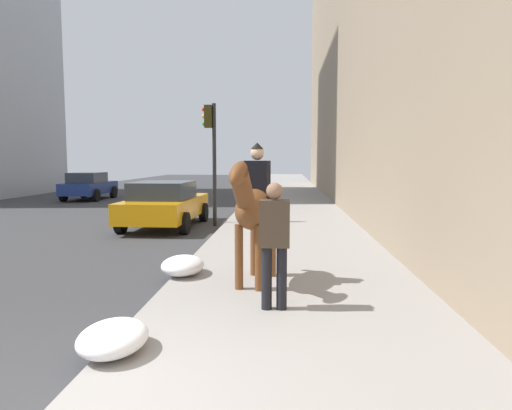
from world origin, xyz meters
name	(u,v)px	position (x,y,z in m)	size (l,w,h in m)	color
mounted_horse_near	(255,206)	(4.03, -1.45, 1.37)	(2.14, 0.84, 2.27)	brown
pedestrian_greeting	(274,237)	(2.76, -1.78, 1.10)	(0.26, 0.40, 1.70)	black
car_near_lane	(165,204)	(10.84, 1.82, 0.75)	(4.45, 2.15, 1.44)	orange
car_mid_lane	(89,186)	(20.41, 8.40, 0.74)	(3.83, 1.91, 1.44)	navy
traffic_light_near_curb	(211,145)	(11.23, 0.40, 2.59)	(0.20, 0.44, 3.86)	black
snow_pile_near	(113,338)	(1.25, -0.15, 0.28)	(0.91, 0.70, 0.32)	white
snow_pile_far	(183,265)	(4.52, -0.15, 0.28)	(0.95, 0.73, 0.33)	white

